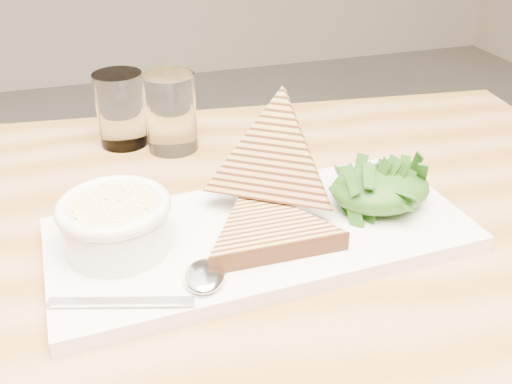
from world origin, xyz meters
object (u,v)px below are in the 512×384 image
object	(u,v)px
table_top	(201,253)
glass_near	(121,109)
glass_far	(171,113)
soup_bowl	(117,230)
platter	(262,234)

from	to	relation	value
table_top	glass_near	bearing A→B (deg)	100.81
table_top	glass_far	bearing A→B (deg)	86.84
soup_bowl	glass_far	distance (m)	0.27
soup_bowl	glass_near	distance (m)	0.29
platter	soup_bowl	xyz separation A→B (m)	(-0.15, 0.01, 0.03)
soup_bowl	platter	bearing A→B (deg)	-3.83
table_top	soup_bowl	distance (m)	0.10
table_top	platter	distance (m)	0.07
soup_bowl	glass_far	size ratio (longest dim) A/B	0.97
platter	soup_bowl	bearing A→B (deg)	176.17
glass_near	glass_far	xyz separation A→B (m)	(0.06, -0.04, 0.00)
table_top	soup_bowl	world-z (taller)	soup_bowl
soup_bowl	glass_near	xyz separation A→B (m)	(0.03, 0.28, 0.01)
platter	soup_bowl	distance (m)	0.15
glass_near	table_top	bearing A→B (deg)	-79.19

